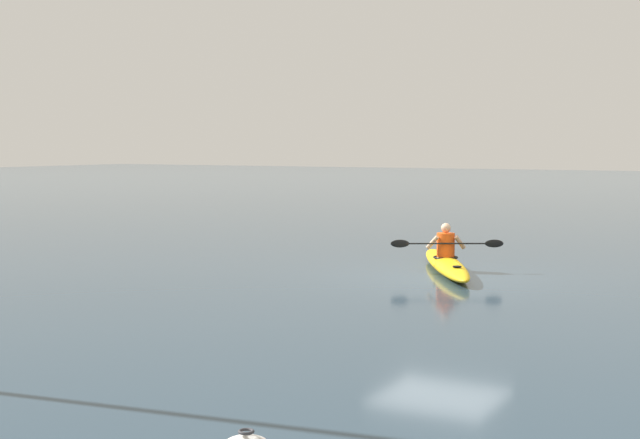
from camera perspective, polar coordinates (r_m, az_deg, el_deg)
The scene contains 3 objects.
ground_plane at distance 18.42m, azimuth 7.79°, elevation -3.75°, with size 160.00×160.00×0.00m, color #283D4C.
kayak at distance 19.38m, azimuth 8.08°, elevation -2.85°, with size 2.93×4.54×0.32m.
kayaker at distance 19.38m, azimuth 8.08°, elevation -1.50°, with size 2.12×1.23×0.72m.
Camera 1 is at (-6.62, 16.96, 2.73)m, focal length 49.86 mm.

